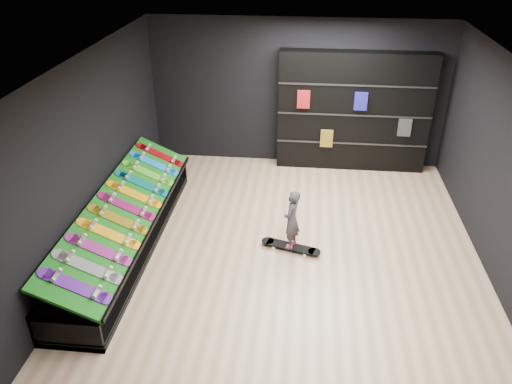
# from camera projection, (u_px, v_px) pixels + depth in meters

# --- Properties ---
(floor) EXTENTS (6.00, 7.00, 0.01)m
(floor) POSITION_uv_depth(u_px,v_px,m) (286.00, 255.00, 7.84)
(floor) COLOR tan
(floor) RESTS_ON ground
(ceiling) EXTENTS (6.00, 7.00, 0.01)m
(ceiling) POSITION_uv_depth(u_px,v_px,m) (293.00, 65.00, 6.38)
(ceiling) COLOR white
(ceiling) RESTS_ON ground
(wall_back) EXTENTS (6.00, 0.02, 3.00)m
(wall_back) POSITION_uv_depth(u_px,v_px,m) (297.00, 93.00, 10.15)
(wall_back) COLOR black
(wall_back) RESTS_ON ground
(wall_front) EXTENTS (6.00, 0.02, 3.00)m
(wall_front) POSITION_uv_depth(u_px,v_px,m) (270.00, 361.00, 4.07)
(wall_front) COLOR black
(wall_front) RESTS_ON ground
(wall_left) EXTENTS (0.02, 7.00, 3.00)m
(wall_left) POSITION_uv_depth(u_px,v_px,m) (87.00, 161.00, 7.38)
(wall_left) COLOR black
(wall_left) RESTS_ON ground
(wall_right) EXTENTS (0.02, 7.00, 3.00)m
(wall_right) POSITION_uv_depth(u_px,v_px,m) (508.00, 180.00, 6.84)
(wall_right) COLOR black
(wall_right) RESTS_ON ground
(display_rack) EXTENTS (0.90, 4.50, 0.50)m
(display_rack) POSITION_uv_depth(u_px,v_px,m) (127.00, 233.00, 7.95)
(display_rack) COLOR black
(display_rack) RESTS_ON ground
(turf_ramp) EXTENTS (0.92, 4.50, 0.46)m
(turf_ramp) POSITION_uv_depth(u_px,v_px,m) (126.00, 208.00, 7.72)
(turf_ramp) COLOR #0D530D
(turf_ramp) RESTS_ON display_rack
(back_shelving) EXTENTS (3.02, 0.35, 2.42)m
(back_shelving) POSITION_uv_depth(u_px,v_px,m) (353.00, 112.00, 10.03)
(back_shelving) COLOR black
(back_shelving) RESTS_ON ground
(floor_skateboard) EXTENTS (1.00, 0.49, 0.09)m
(floor_skateboard) POSITION_uv_depth(u_px,v_px,m) (291.00, 248.00, 7.93)
(floor_skateboard) COLOR black
(floor_skateboard) RESTS_ON ground
(child) EXTENTS (0.22, 0.26, 0.59)m
(child) POSITION_uv_depth(u_px,v_px,m) (291.00, 230.00, 7.77)
(child) COLOR black
(child) RESTS_ON floor_skateboard
(display_board_0) EXTENTS (0.93, 0.22, 0.50)m
(display_board_0) POSITION_uv_depth(u_px,v_px,m) (76.00, 286.00, 6.06)
(display_board_0) COLOR purple
(display_board_0) RESTS_ON turf_ramp
(display_board_1) EXTENTS (0.93, 0.22, 0.50)m
(display_board_1) POSITION_uv_depth(u_px,v_px,m) (88.00, 267.00, 6.39)
(display_board_1) COLOR black
(display_board_1) RESTS_ON turf_ramp
(display_board_2) EXTENTS (0.93, 0.22, 0.50)m
(display_board_2) POSITION_uv_depth(u_px,v_px,m) (99.00, 250.00, 6.72)
(display_board_2) COLOR #2626BF
(display_board_2) RESTS_ON turf_ramp
(display_board_3) EXTENTS (0.93, 0.22, 0.50)m
(display_board_3) POSITION_uv_depth(u_px,v_px,m) (109.00, 234.00, 7.05)
(display_board_3) COLOR orange
(display_board_3) RESTS_ON turf_ramp
(display_board_4) EXTENTS (0.93, 0.22, 0.50)m
(display_board_4) POSITION_uv_depth(u_px,v_px,m) (119.00, 220.00, 7.38)
(display_board_4) COLOR yellow
(display_board_4) RESTS_ON turf_ramp
(display_board_5) EXTENTS (0.93, 0.22, 0.50)m
(display_board_5) POSITION_uv_depth(u_px,v_px,m) (127.00, 206.00, 7.71)
(display_board_5) COLOR #E5198C
(display_board_5) RESTS_ON turf_ramp
(display_board_6) EXTENTS (0.93, 0.22, 0.50)m
(display_board_6) POSITION_uv_depth(u_px,v_px,m) (135.00, 194.00, 8.04)
(display_board_6) COLOR yellow
(display_board_6) RESTS_ON turf_ramp
(display_board_7) EXTENTS (0.93, 0.22, 0.50)m
(display_board_7) POSITION_uv_depth(u_px,v_px,m) (142.00, 183.00, 8.37)
(display_board_7) COLOR #0C8C99
(display_board_7) RESTS_ON turf_ramp
(display_board_8) EXTENTS (0.93, 0.22, 0.50)m
(display_board_8) POSITION_uv_depth(u_px,v_px,m) (148.00, 173.00, 8.70)
(display_board_8) COLOR green
(display_board_8) RESTS_ON turf_ramp
(display_board_9) EXTENTS (0.93, 0.22, 0.50)m
(display_board_9) POSITION_uv_depth(u_px,v_px,m) (155.00, 164.00, 9.03)
(display_board_9) COLOR blue
(display_board_9) RESTS_ON turf_ramp
(display_board_10) EXTENTS (0.93, 0.22, 0.50)m
(display_board_10) POSITION_uv_depth(u_px,v_px,m) (160.00, 155.00, 9.36)
(display_board_10) COLOR red
(display_board_10) RESTS_ON turf_ramp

